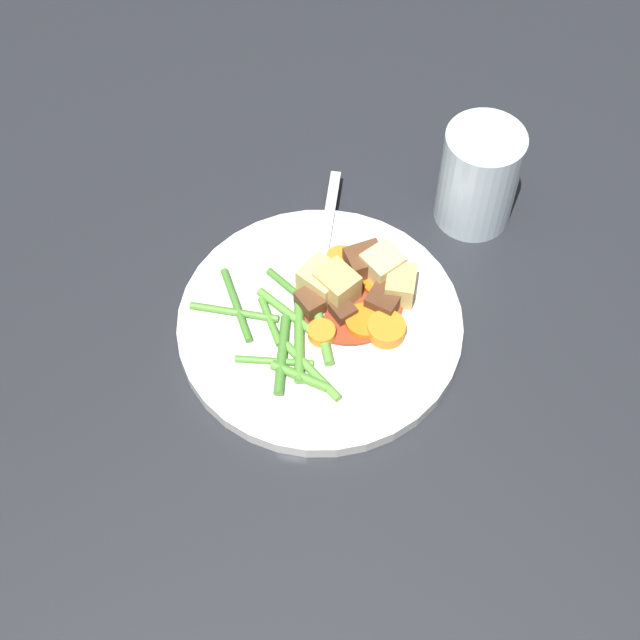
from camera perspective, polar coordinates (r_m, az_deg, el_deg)
name	(u,v)px	position (r m, az deg, el deg)	size (l,w,h in m)	color
ground_plane	(320,328)	(0.85, 0.00, -0.52)	(3.00, 3.00, 0.00)	#26282D
dinner_plate	(320,324)	(0.84, 0.00, -0.26)	(0.26, 0.26, 0.01)	white
stew_sauce	(352,302)	(0.85, 1.98, 1.10)	(0.10, 0.10, 0.00)	#93381E
carrot_slice_0	(377,285)	(0.86, 3.52, 2.15)	(0.03, 0.03, 0.01)	orange
carrot_slice_1	(341,261)	(0.87, 1.31, 3.60)	(0.03, 0.03, 0.01)	orange
carrot_slice_2	(365,322)	(0.83, 2.75, -0.10)	(0.04, 0.04, 0.01)	orange
carrot_slice_3	(386,329)	(0.83, 4.08, -0.58)	(0.03, 0.03, 0.01)	orange
carrot_slice_4	(322,333)	(0.82, 0.10, -0.79)	(0.02, 0.02, 0.01)	orange
potato_chunk_0	(322,281)	(0.84, 0.13, 2.38)	(0.04, 0.03, 0.03)	#E5CC7A
potato_chunk_1	(401,285)	(0.85, 4.94, 2.13)	(0.03, 0.03, 0.03)	#DBBC6B
potato_chunk_2	(380,265)	(0.86, 3.68, 3.39)	(0.03, 0.03, 0.03)	#EAD68C
potato_chunk_3	(337,286)	(0.84, 1.05, 2.06)	(0.03, 0.03, 0.03)	#DBBC6B
meat_chunk_0	(365,263)	(0.86, 2.75, 3.47)	(0.03, 0.03, 0.03)	brown
meat_chunk_1	(312,302)	(0.84, -0.51, 1.12)	(0.03, 0.02, 0.02)	brown
meat_chunk_2	(343,311)	(0.83, 1.42, 0.53)	(0.02, 0.02, 0.02)	#56331E
meat_chunk_3	(385,299)	(0.84, 4.00, 1.28)	(0.03, 0.03, 0.02)	#56331E
green_bean_0	(296,291)	(0.85, -1.47, 1.80)	(0.01, 0.01, 0.07)	#4C8E33
green_bean_1	(321,329)	(0.83, 0.08, -0.55)	(0.01, 0.01, 0.07)	#66AD42
green_bean_2	(270,321)	(0.83, -3.05, -0.08)	(0.01, 0.01, 0.05)	#599E38
green_bean_3	(274,361)	(0.81, -2.83, -2.52)	(0.01, 0.01, 0.07)	#599E38
green_bean_4	(300,376)	(0.80, -1.24, -3.44)	(0.01, 0.01, 0.05)	#599E38
green_bean_5	(293,317)	(0.84, -1.64, 0.18)	(0.01, 0.01, 0.08)	#66AD42
green_bean_6	(299,342)	(0.82, -1.28, -1.34)	(0.01, 0.01, 0.08)	#599E38
green_bean_7	(234,312)	(0.84, -5.27, 0.49)	(0.01, 0.01, 0.08)	#599E38
green_bean_8	(236,305)	(0.85, -5.14, 0.93)	(0.01, 0.01, 0.08)	#4C8E33
green_bean_9	(282,355)	(0.81, -2.33, -2.13)	(0.01, 0.01, 0.08)	#4C8E33
green_bean_10	(312,371)	(0.81, -0.49, -3.15)	(0.01, 0.01, 0.07)	#66AD42
fork	(324,246)	(0.88, 0.26, 4.53)	(0.14, 0.13, 0.00)	silver
water_glass	(479,177)	(0.90, 9.67, 8.61)	(0.07, 0.07, 0.11)	silver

